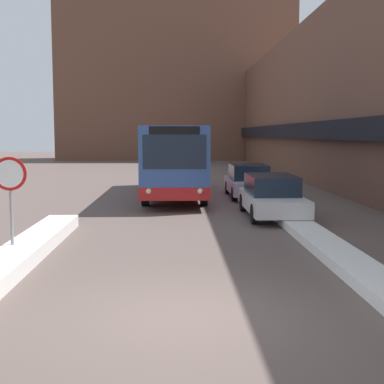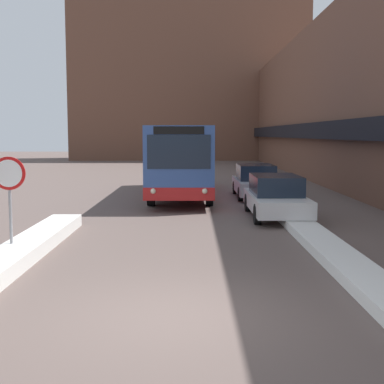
{
  "view_description": "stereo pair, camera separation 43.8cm",
  "coord_description": "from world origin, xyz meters",
  "px_view_note": "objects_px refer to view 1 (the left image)",
  "views": [
    {
      "loc": [
        -0.12,
        -8.15,
        2.85
      ],
      "look_at": [
        0.3,
        5.29,
        1.39
      ],
      "focal_mm": 50.0,
      "sensor_mm": 36.0,
      "label": 1
    },
    {
      "loc": [
        0.32,
        -8.16,
        2.85
      ],
      "look_at": [
        0.3,
        5.29,
        1.39
      ],
      "focal_mm": 50.0,
      "sensor_mm": 36.0,
      "label": 2
    }
  ],
  "objects_px": {
    "city_bus": "(175,159)",
    "parked_car_front": "(272,196)",
    "parked_car_middle": "(248,181)",
    "stop_sign": "(10,185)"
  },
  "relations": [
    {
      "from": "parked_car_front",
      "to": "parked_car_middle",
      "type": "xyz_separation_m",
      "value": [
        0.0,
        5.85,
        0.01
      ]
    },
    {
      "from": "parked_car_front",
      "to": "parked_car_middle",
      "type": "distance_m",
      "value": 5.85
    },
    {
      "from": "parked_car_middle",
      "to": "stop_sign",
      "type": "distance_m",
      "value": 13.94
    },
    {
      "from": "parked_car_middle",
      "to": "stop_sign",
      "type": "relative_size",
      "value": 1.93
    },
    {
      "from": "city_bus",
      "to": "parked_car_front",
      "type": "distance_m",
      "value": 7.37
    },
    {
      "from": "parked_car_front",
      "to": "stop_sign",
      "type": "distance_m",
      "value": 9.39
    },
    {
      "from": "parked_car_front",
      "to": "city_bus",
      "type": "bearing_deg",
      "value": 117.33
    },
    {
      "from": "city_bus",
      "to": "parked_car_middle",
      "type": "relative_size",
      "value": 2.5
    },
    {
      "from": "city_bus",
      "to": "parked_car_front",
      "type": "relative_size",
      "value": 2.45
    },
    {
      "from": "parked_car_front",
      "to": "parked_car_middle",
      "type": "relative_size",
      "value": 1.02
    }
  ]
}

